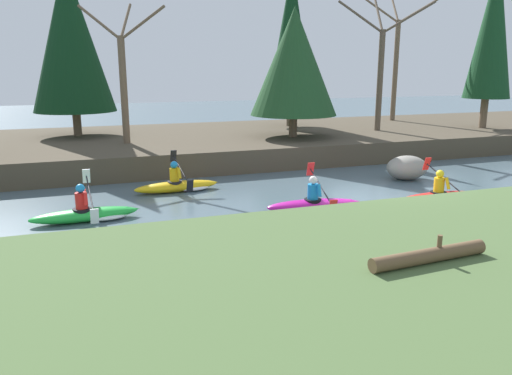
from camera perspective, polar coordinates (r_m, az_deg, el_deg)
ground_plane at (r=15.21m, az=13.60°, el=-1.69°), size 90.00×90.00×0.00m
riverbank_far at (r=23.98m, az=0.60°, el=5.33°), size 44.00×9.91×0.89m
conifer_tree_left at (r=23.80m, az=-20.49°, el=15.72°), size 3.54×3.54×7.39m
conifer_tree_mid_left at (r=22.09m, az=4.38°, el=14.15°), size 3.77×3.77×5.51m
conifer_tree_centre at (r=26.29m, az=4.05°, el=17.13°), size 2.27×2.27×7.98m
conifer_tree_mid_right at (r=27.87m, az=25.43°, el=16.11°), size 2.23×2.23×8.23m
bare_tree_upstream at (r=20.84m, az=-14.91°, el=12.11°), size 3.09×3.06×5.57m
bare_tree_mid_upstream at (r=25.08m, az=14.03°, el=13.10°), size 3.46×3.42×6.27m
bare_tree_mid_downstream at (r=30.13m, az=15.69°, el=14.03°), size 4.05×4.00×7.39m
kayaker_lead at (r=15.63m, az=20.31°, el=-0.91°), size 2.78×2.07×1.20m
kayaker_middle at (r=14.00m, az=7.14°, el=-1.89°), size 2.80×2.07×1.20m
kayaker_trailing at (r=16.26m, az=-8.69°, el=0.25°), size 2.79×2.07×1.20m
kayaker_far_back at (r=13.72m, az=-18.53°, el=-2.83°), size 2.79×2.07×1.20m
boulder_midstream at (r=18.53m, az=16.86°, el=2.19°), size 1.51×1.18×0.85m
driftwood_log at (r=8.61m, az=19.17°, el=-7.34°), size 2.23×0.39×0.44m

